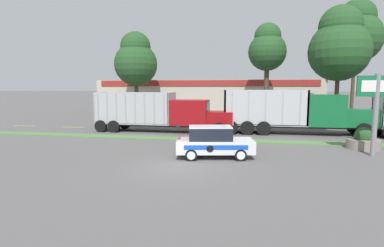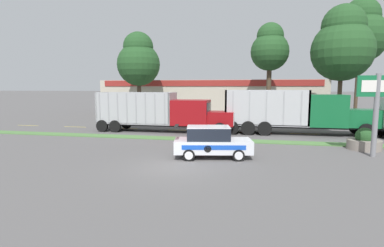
{
  "view_description": "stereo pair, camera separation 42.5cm",
  "coord_description": "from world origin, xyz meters",
  "px_view_note": "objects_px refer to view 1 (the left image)",
  "views": [
    {
      "loc": [
        3.34,
        -13.93,
        3.88
      ],
      "look_at": [
        -0.76,
        7.44,
        1.26
      ],
      "focal_mm": 28.0,
      "sensor_mm": 36.0,
      "label": 1
    },
    {
      "loc": [
        3.76,
        -13.85,
        3.88
      ],
      "look_at": [
        -0.76,
        7.44,
        1.26
      ],
      "focal_mm": 28.0,
      "sensor_mm": 36.0,
      "label": 2
    }
  ],
  "objects_px": {
    "rally_car": "(213,142)",
    "stone_planter": "(363,141)",
    "dump_truck_mid": "(310,114)",
    "dump_truck_trail": "(174,114)",
    "store_sign_post": "(376,100)"
  },
  "relations": [
    {
      "from": "dump_truck_mid",
      "to": "rally_car",
      "type": "xyz_separation_m",
      "value": [
        -6.84,
        -9.74,
        -0.83
      ]
    },
    {
      "from": "dump_truck_trail",
      "to": "stone_planter",
      "type": "relative_size",
      "value": 6.08
    },
    {
      "from": "rally_car",
      "to": "stone_planter",
      "type": "xyz_separation_m",
      "value": [
        9.1,
        4.16,
        -0.39
      ]
    },
    {
      "from": "dump_truck_mid",
      "to": "dump_truck_trail",
      "type": "height_order",
      "value": "dump_truck_mid"
    },
    {
      "from": "dump_truck_mid",
      "to": "rally_car",
      "type": "height_order",
      "value": "dump_truck_mid"
    },
    {
      "from": "dump_truck_mid",
      "to": "store_sign_post",
      "type": "xyz_separation_m",
      "value": [
        2.06,
        -7.68,
        1.48
      ]
    },
    {
      "from": "store_sign_post",
      "to": "dump_truck_mid",
      "type": "bearing_deg",
      "value": 105.0
    },
    {
      "from": "dump_truck_mid",
      "to": "stone_planter",
      "type": "height_order",
      "value": "dump_truck_mid"
    },
    {
      "from": "dump_truck_mid",
      "to": "store_sign_post",
      "type": "relative_size",
      "value": 2.62
    },
    {
      "from": "rally_car",
      "to": "store_sign_post",
      "type": "bearing_deg",
      "value": 13.07
    },
    {
      "from": "dump_truck_trail",
      "to": "stone_planter",
      "type": "xyz_separation_m",
      "value": [
        13.58,
        -4.71,
        -1.06
      ]
    },
    {
      "from": "dump_truck_mid",
      "to": "store_sign_post",
      "type": "distance_m",
      "value": 8.08
    },
    {
      "from": "rally_car",
      "to": "store_sign_post",
      "type": "height_order",
      "value": "store_sign_post"
    },
    {
      "from": "rally_car",
      "to": "store_sign_post",
      "type": "distance_m",
      "value": 9.42
    },
    {
      "from": "dump_truck_trail",
      "to": "stone_planter",
      "type": "bearing_deg",
      "value": -19.14
    }
  ]
}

